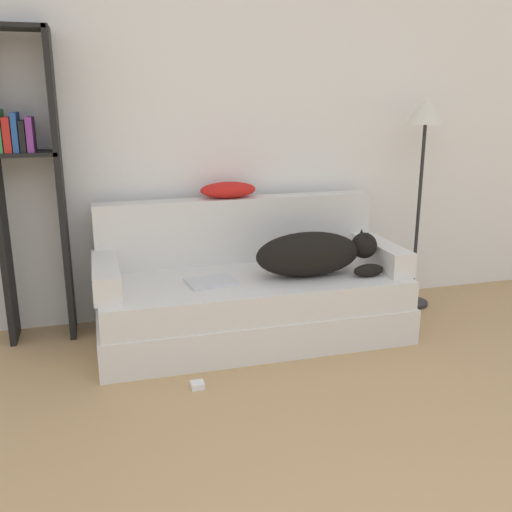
% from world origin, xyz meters
% --- Properties ---
extents(wall_back, '(7.31, 0.06, 2.70)m').
position_xyz_m(wall_back, '(0.00, 2.98, 1.35)').
color(wall_back, white).
rests_on(wall_back, ground_plane).
extents(couch, '(1.89, 0.84, 0.40)m').
position_xyz_m(couch, '(0.15, 2.45, 0.20)').
color(couch, silver).
rests_on(couch, ground_plane).
extents(couch_backrest, '(1.85, 0.15, 0.43)m').
position_xyz_m(couch_backrest, '(0.15, 2.79, 0.61)').
color(couch_backrest, silver).
rests_on(couch_backrest, couch).
extents(couch_arm_left, '(0.15, 0.65, 0.15)m').
position_xyz_m(couch_arm_left, '(-0.72, 2.44, 0.48)').
color(couch_arm_left, silver).
rests_on(couch_arm_left, couch).
extents(couch_arm_right, '(0.15, 0.65, 0.15)m').
position_xyz_m(couch_arm_right, '(1.02, 2.44, 0.48)').
color(couch_arm_right, silver).
rests_on(couch_arm_right, couch).
extents(dog, '(0.78, 0.30, 0.27)m').
position_xyz_m(dog, '(0.52, 2.34, 0.54)').
color(dog, black).
rests_on(dog, couch).
extents(laptop, '(0.31, 0.25, 0.02)m').
position_xyz_m(laptop, '(-0.12, 2.36, 0.41)').
color(laptop, silver).
rests_on(laptop, couch).
extents(throw_pillow, '(0.37, 0.19, 0.10)m').
position_xyz_m(throw_pillow, '(0.09, 2.80, 0.88)').
color(throw_pillow, red).
rests_on(throw_pillow, couch_backrest).
extents(bookshelf, '(0.38, 0.26, 1.84)m').
position_xyz_m(bookshelf, '(-1.12, 2.80, 1.03)').
color(bookshelf, black).
rests_on(bookshelf, ground_plane).
extents(floor_lamp, '(0.26, 0.26, 1.47)m').
position_xyz_m(floor_lamp, '(1.42, 2.67, 1.22)').
color(floor_lamp, '#232326').
rests_on(floor_lamp, ground_plane).
extents(power_adapter, '(0.07, 0.07, 0.03)m').
position_xyz_m(power_adapter, '(-0.30, 1.87, 0.02)').
color(power_adapter, white).
rests_on(power_adapter, ground_plane).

